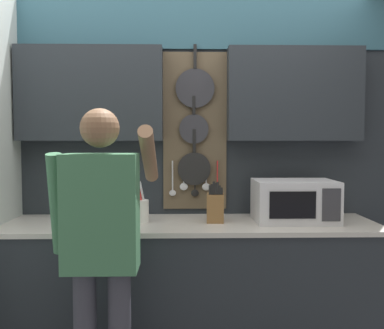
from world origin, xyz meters
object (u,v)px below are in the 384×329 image
(utensil_crock, at_px, (139,210))
(person, at_px, (102,237))
(knife_block, at_px, (215,207))
(microwave, at_px, (294,201))

(utensil_crock, height_order, person, person)
(utensil_crock, distance_m, person, 0.60)
(knife_block, relative_size, person, 0.16)
(knife_block, xyz_separation_m, person, (-0.64, -0.58, -0.06))
(utensil_crock, bearing_deg, knife_block, -0.19)
(person, bearing_deg, knife_block, 42.57)
(microwave, distance_m, person, 1.30)
(knife_block, relative_size, utensil_crock, 0.77)
(person, bearing_deg, microwave, 26.74)
(knife_block, bearing_deg, utensil_crock, 179.81)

